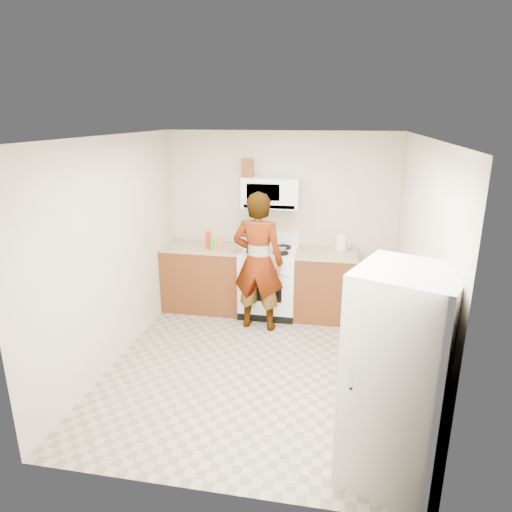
% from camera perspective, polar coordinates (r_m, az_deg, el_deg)
% --- Properties ---
extents(floor, '(3.60, 3.60, 0.00)m').
position_cam_1_polar(floor, '(5.25, 0.05, -13.70)').
color(floor, gray).
rests_on(floor, ground).
extents(back_wall, '(3.20, 0.02, 2.50)m').
position_cam_1_polar(back_wall, '(6.44, 3.00, 4.22)').
color(back_wall, beige).
rests_on(back_wall, floor).
extents(right_wall, '(0.02, 3.60, 2.50)m').
position_cam_1_polar(right_wall, '(4.72, 19.40, -1.69)').
color(right_wall, beige).
rests_on(right_wall, floor).
extents(cabinet_left, '(1.12, 0.62, 0.90)m').
position_cam_1_polar(cabinet_left, '(6.60, -6.46, -2.78)').
color(cabinet_left, brown).
rests_on(cabinet_left, floor).
extents(counter_left, '(1.14, 0.64, 0.03)m').
position_cam_1_polar(counter_left, '(6.46, -6.60, 1.12)').
color(counter_left, tan).
rests_on(counter_left, cabinet_left).
extents(cabinet_right, '(0.80, 0.62, 0.90)m').
position_cam_1_polar(cabinet_right, '(6.33, 8.64, -3.76)').
color(cabinet_right, brown).
rests_on(cabinet_right, floor).
extents(counter_right, '(0.82, 0.64, 0.03)m').
position_cam_1_polar(counter_right, '(6.18, 8.83, 0.29)').
color(counter_right, tan).
rests_on(counter_right, cabinet_right).
extents(gas_range, '(0.76, 0.65, 1.13)m').
position_cam_1_polar(gas_range, '(6.38, 1.63, -3.06)').
color(gas_range, white).
rests_on(gas_range, floor).
extents(microwave, '(0.76, 0.38, 0.40)m').
position_cam_1_polar(microwave, '(6.19, 1.91, 7.95)').
color(microwave, white).
rests_on(microwave, back_wall).
extents(person, '(0.70, 0.49, 1.81)m').
position_cam_1_polar(person, '(5.81, 0.28, -0.74)').
color(person, tan).
rests_on(person, floor).
extents(fridge, '(0.91, 0.91, 1.70)m').
position_cam_1_polar(fridge, '(3.62, 17.58, -14.49)').
color(fridge, silver).
rests_on(fridge, floor).
extents(kettle, '(0.18, 0.18, 0.18)m').
position_cam_1_polar(kettle, '(6.33, 10.63, 1.63)').
color(kettle, white).
rests_on(kettle, counter_right).
extents(jug, '(0.15, 0.15, 0.24)m').
position_cam_1_polar(jug, '(6.19, -1.05, 10.95)').
color(jug, '#5E3216').
rests_on(jug, microwave).
extents(saucepan, '(0.26, 0.26, 0.13)m').
position_cam_1_polar(saucepan, '(6.41, 0.14, 2.07)').
color(saucepan, '#B0AFB4').
rests_on(saucepan, gas_range).
extents(tray, '(0.27, 0.19, 0.05)m').
position_cam_1_polar(tray, '(6.16, 2.49, 0.79)').
color(tray, white).
rests_on(tray, gas_range).
extents(bottle_spray, '(0.08, 0.08, 0.24)m').
position_cam_1_polar(bottle_spray, '(6.29, -5.99, 2.01)').
color(bottle_spray, red).
rests_on(bottle_spray, counter_left).
extents(bottle_hot_sauce, '(0.06, 0.06, 0.17)m').
position_cam_1_polar(bottle_hot_sauce, '(6.25, -4.51, 1.62)').
color(bottle_hot_sauce, orange).
rests_on(bottle_hot_sauce, counter_left).
extents(bottle_green_cap, '(0.07, 0.07, 0.17)m').
position_cam_1_polar(bottle_green_cap, '(6.22, -5.54, 1.52)').
color(bottle_green_cap, green).
rests_on(bottle_green_cap, counter_left).
extents(pot_lid, '(0.25, 0.25, 0.01)m').
position_cam_1_polar(pot_lid, '(6.17, -2.67, 0.68)').
color(pot_lid, silver).
rests_on(pot_lid, counter_left).
extents(broom, '(0.14, 0.24, 1.16)m').
position_cam_1_polar(broom, '(5.78, 17.05, -5.00)').
color(broom, silver).
rests_on(broom, floor).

